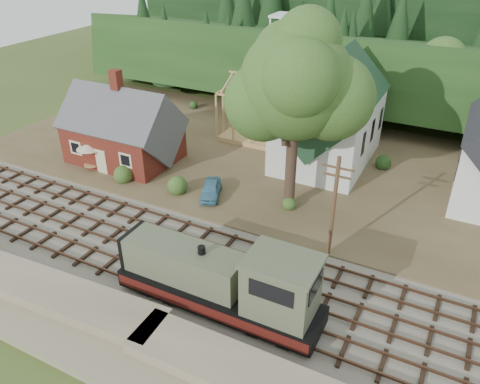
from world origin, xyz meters
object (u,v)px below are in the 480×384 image
at_px(car_blue, 211,189).
at_px(patio_set, 89,147).
at_px(car_green, 86,148).
at_px(locomotive, 225,283).

distance_m(car_blue, patio_set, 12.93).
bearing_deg(car_blue, car_green, 152.36).
distance_m(locomotive, car_blue, 13.81).
height_order(locomotive, patio_set, locomotive).
distance_m(locomotive, patio_set, 23.10).
bearing_deg(car_green, patio_set, -115.04).
height_order(car_blue, patio_set, patio_set).
relative_size(locomotive, car_blue, 3.31).
xyz_separation_m(car_blue, car_green, (-15.64, 1.56, -0.02)).
bearing_deg(locomotive, car_green, 150.88).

